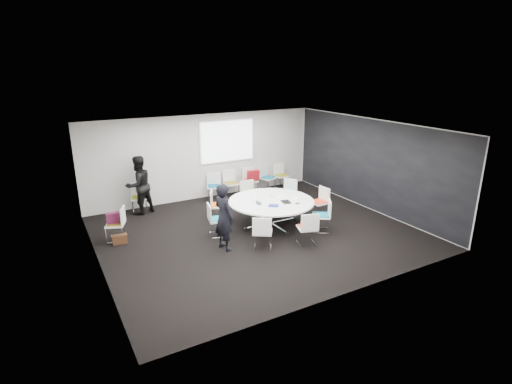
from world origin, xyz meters
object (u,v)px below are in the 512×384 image
chair_ring_h (322,221)px  chair_back_d (268,183)px  chair_spare_left (117,230)px  chair_ring_e (217,226)px  laptop (260,203)px  chair_ring_g (307,234)px  chair_back_b (231,188)px  chair_ring_d (219,211)px  chair_back_e (281,180)px  person_main (224,217)px  chair_ring_a (319,208)px  chair_back_c (250,185)px  chair_person_back (139,203)px  chair_ring_b (287,199)px  chair_ring_c (249,200)px  cup (271,196)px  chair_ring_f (262,238)px  person_back (139,185)px  conference_table (271,206)px  brown_bag (120,239)px  maroon_bag (115,218)px  chair_back_a (214,191)px

chair_ring_h → chair_back_d: bearing=23.8°
chair_ring_h → chair_spare_left: bearing=100.1°
chair_ring_e → laptop: (1.23, -0.11, 0.47)m
chair_ring_g → chair_back_b: (0.03, 4.44, 0.00)m
chair_ring_d → chair_ring_e: size_ratio=1.00×
chair_spare_left → chair_back_e: bearing=-51.0°
chair_ring_e → chair_back_e: 4.76m
chair_spare_left → person_main: 2.90m
chair_back_b → laptop: bearing=86.0°
chair_ring_a → chair_back_c: bearing=9.6°
person_main → chair_person_back: bearing=5.6°
chair_ring_a → chair_back_b: 3.34m
chair_ring_b → chair_ring_e: same height
chair_ring_c → chair_spare_left: size_ratio=1.00×
cup → laptop: bearing=-152.7°
chair_ring_e → chair_ring_f: size_ratio=1.00×
person_back → chair_ring_f: bearing=96.0°
chair_back_c → chair_person_back: (-3.87, -0.01, 0.00)m
chair_person_back → chair_spare_left: bearing=74.5°
chair_ring_h → chair_back_e: 4.13m
chair_back_c → conference_table: bearing=79.4°
chair_back_e → person_back: 5.22m
chair_back_b → chair_back_d: 1.44m
chair_back_c → person_main: person_main is taller
chair_back_c → chair_back_d: same height
chair_ring_g → chair_ring_b: bearing=85.5°
person_back → brown_bag: size_ratio=4.94×
maroon_bag → brown_bag: size_ratio=1.11×
chair_ring_b → cup: chair_ring_b is taller
chair_back_d → cup: size_ratio=9.78×
chair_ring_a → chair_spare_left: same height
laptop → maroon_bag: size_ratio=0.76×
chair_back_a → brown_bag: 4.05m
chair_ring_g → chair_back_d: same height
chair_back_a → person_main: person_main is taller
person_main → person_back: size_ratio=0.94×
chair_ring_d → cup: 1.60m
chair_back_b → laptop: 3.02m
conference_table → chair_back_c: size_ratio=2.69×
person_main → chair_ring_a: bearing=-91.9°
chair_ring_a → chair_back_d: size_ratio=1.00×
chair_ring_d → maroon_bag: size_ratio=2.20×
chair_ring_c → brown_bag: 4.13m
chair_ring_d → chair_back_c: size_ratio=1.00×
chair_ring_b → chair_ring_g: size_ratio=1.00×
chair_ring_d → chair_ring_b: bearing=116.2°
conference_table → brown_bag: bearing=168.5°
chair_ring_e → chair_back_e: (3.83, 2.82, 0.00)m
conference_table → chair_ring_d: size_ratio=2.69×
chair_ring_c → person_main: size_ratio=0.53×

